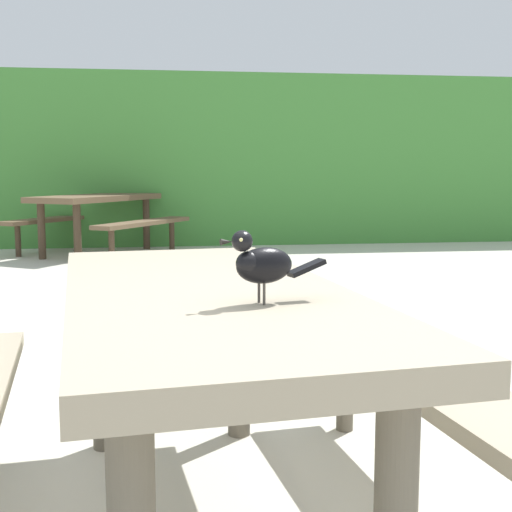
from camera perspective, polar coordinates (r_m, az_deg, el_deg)
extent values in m
cube|color=#428438|center=(10.36, -7.34, 7.82)|extent=(28.00, 1.64, 2.37)
cube|color=gray|center=(1.98, -4.32, -3.45)|extent=(0.97, 1.88, 0.07)
cylinder|color=#635B4C|center=(2.72, -12.52, -8.64)|extent=(0.09, 0.09, 0.67)
cylinder|color=#635B4C|center=(2.79, -1.43, -8.08)|extent=(0.09, 0.09, 0.67)
cube|color=gray|center=(2.28, 13.57, -9.70)|extent=(0.48, 1.73, 0.05)
cylinder|color=#635B4C|center=(2.90, 7.37, -10.42)|extent=(0.07, 0.07, 0.39)
ellipsoid|color=black|center=(1.70, 0.69, -0.78)|extent=(0.16, 0.11, 0.09)
ellipsoid|color=black|center=(1.68, -0.57, -0.64)|extent=(0.08, 0.08, 0.06)
sphere|color=black|center=(1.66, -1.15, 1.25)|extent=(0.05, 0.05, 0.05)
sphere|color=#EAE08C|center=(1.64, -1.24, 1.34)|extent=(0.01, 0.01, 0.01)
sphere|color=#EAE08C|center=(1.68, -1.80, 1.47)|extent=(0.01, 0.01, 0.01)
cone|color=black|center=(1.65, -2.45, 1.18)|extent=(0.03, 0.02, 0.02)
cube|color=black|center=(1.76, 4.19, -0.98)|extent=(0.11, 0.07, 0.04)
cylinder|color=#47423D|center=(1.69, 0.68, -3.14)|extent=(0.01, 0.01, 0.05)
cylinder|color=#47423D|center=(1.72, 0.25, -2.99)|extent=(0.01, 0.01, 0.05)
cube|color=brown|center=(8.90, -13.05, 4.69)|extent=(1.62, 1.92, 0.07)
cylinder|color=#423324|center=(9.33, -9.03, 2.62)|extent=(0.09, 0.09, 0.67)
cylinder|color=#423324|center=(9.64, -11.66, 2.71)|extent=(0.09, 0.09, 0.67)
cylinder|color=#423324|center=(8.21, -14.53, 1.86)|extent=(0.09, 0.09, 0.67)
cylinder|color=#423324|center=(8.56, -17.28, 1.98)|extent=(0.09, 0.09, 0.67)
cube|color=brown|center=(8.51, -9.27, 2.72)|extent=(1.16, 1.59, 0.05)
cylinder|color=#423324|center=(9.06, -6.96, 1.63)|extent=(0.07, 0.07, 0.39)
cylinder|color=#423324|center=(8.01, -11.82, 0.80)|extent=(0.07, 0.07, 0.39)
cube|color=brown|center=(9.37, -16.37, 2.93)|extent=(1.16, 1.59, 0.05)
cylinder|color=#423324|center=(9.87, -13.87, 1.93)|extent=(0.07, 0.07, 0.39)
cylinder|color=#423324|center=(8.92, -19.04, 1.20)|extent=(0.07, 0.07, 0.39)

